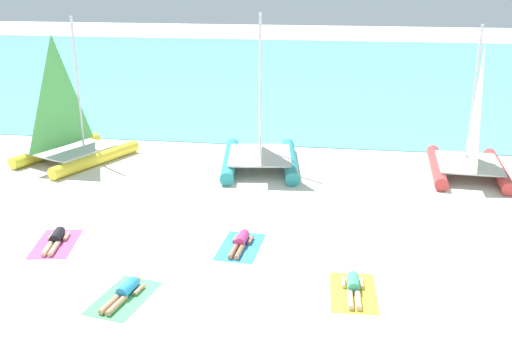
{
  "coord_description": "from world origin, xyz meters",
  "views": [
    {
      "loc": [
        2.68,
        -12.41,
        7.42
      ],
      "look_at": [
        0.0,
        5.6,
        1.2
      ],
      "focal_mm": 41.86,
      "sensor_mm": 36.0,
      "label": 1
    }
  ],
  "objects_px": {
    "towel_leftmost": "(56,244)",
    "sunbather_center_right": "(241,242)",
    "sunbather_leftmost": "(56,239)",
    "towel_center_right": "(240,247)",
    "sailboat_yellow": "(72,141)",
    "towel_rightmost": "(353,292)",
    "sailboat_teal": "(260,146)",
    "towel_center_left": "(124,298)",
    "sailboat_red": "(469,155)",
    "sunbather_rightmost": "(353,286)",
    "sunbather_center_left": "(125,292)"
  },
  "relations": [
    {
      "from": "sunbather_rightmost",
      "to": "sailboat_yellow",
      "type": "bearing_deg",
      "value": 139.47
    },
    {
      "from": "towel_leftmost",
      "to": "sunbather_center_right",
      "type": "xyz_separation_m",
      "value": [
        5.21,
        0.64,
        0.13
      ]
    },
    {
      "from": "sailboat_teal",
      "to": "sailboat_yellow",
      "type": "height_order",
      "value": "sailboat_teal"
    },
    {
      "from": "towel_center_left",
      "to": "towel_rightmost",
      "type": "relative_size",
      "value": 1.0
    },
    {
      "from": "towel_center_right",
      "to": "towel_leftmost",
      "type": "bearing_deg",
      "value": -173.68
    },
    {
      "from": "sailboat_yellow",
      "to": "sunbather_center_right",
      "type": "distance_m",
      "value": 10.4
    },
    {
      "from": "sunbather_center_left",
      "to": "sunbather_rightmost",
      "type": "bearing_deg",
      "value": 21.59
    },
    {
      "from": "sailboat_yellow",
      "to": "sunbather_center_right",
      "type": "relative_size",
      "value": 3.62
    },
    {
      "from": "sailboat_red",
      "to": "towel_center_right",
      "type": "relative_size",
      "value": 2.9
    },
    {
      "from": "sailboat_teal",
      "to": "towel_leftmost",
      "type": "distance_m",
      "value": 8.96
    },
    {
      "from": "sunbather_leftmost",
      "to": "towel_center_right",
      "type": "xyz_separation_m",
      "value": [
        5.22,
        0.51,
        -0.13
      ]
    },
    {
      "from": "towel_leftmost",
      "to": "sailboat_yellow",
      "type": "bearing_deg",
      "value": 110.85
    },
    {
      "from": "sailboat_teal",
      "to": "sailboat_red",
      "type": "xyz_separation_m",
      "value": [
        7.83,
        0.25,
        -0.05
      ]
    },
    {
      "from": "sailboat_red",
      "to": "towel_leftmost",
      "type": "height_order",
      "value": "sailboat_red"
    },
    {
      "from": "towel_center_left",
      "to": "sunbather_center_left",
      "type": "xyz_separation_m",
      "value": [
        0.01,
        0.07,
        0.13
      ]
    },
    {
      "from": "sunbather_center_right",
      "to": "sunbather_rightmost",
      "type": "distance_m",
      "value": 3.72
    },
    {
      "from": "towel_leftmost",
      "to": "towel_rightmost",
      "type": "height_order",
      "value": "same"
    },
    {
      "from": "sailboat_yellow",
      "to": "sunbather_center_left",
      "type": "height_order",
      "value": "sailboat_yellow"
    },
    {
      "from": "sailboat_yellow",
      "to": "sailboat_red",
      "type": "xyz_separation_m",
      "value": [
        15.38,
        0.5,
        -0.02
      ]
    },
    {
      "from": "sailboat_red",
      "to": "towel_rightmost",
      "type": "relative_size",
      "value": 2.9
    },
    {
      "from": "towel_leftmost",
      "to": "towel_center_right",
      "type": "relative_size",
      "value": 1.0
    },
    {
      "from": "towel_leftmost",
      "to": "towel_center_left",
      "type": "relative_size",
      "value": 1.0
    },
    {
      "from": "sunbather_center_left",
      "to": "sunbather_leftmost",
      "type": "bearing_deg",
      "value": 150.29
    },
    {
      "from": "sunbather_leftmost",
      "to": "towel_center_right",
      "type": "relative_size",
      "value": 0.82
    },
    {
      "from": "sunbather_center_right",
      "to": "towel_rightmost",
      "type": "bearing_deg",
      "value": -30.54
    },
    {
      "from": "sunbather_leftmost",
      "to": "sunbather_center_left",
      "type": "xyz_separation_m",
      "value": [
        2.96,
        -2.51,
        0.0
      ]
    },
    {
      "from": "sunbather_leftmost",
      "to": "sunbather_center_left",
      "type": "height_order",
      "value": "same"
    },
    {
      "from": "towel_center_left",
      "to": "towel_center_right",
      "type": "height_order",
      "value": "same"
    },
    {
      "from": "sailboat_red",
      "to": "sunbather_leftmost",
      "type": "xyz_separation_m",
      "value": [
        -12.62,
        -7.71,
        -0.69
      ]
    },
    {
      "from": "sailboat_teal",
      "to": "towel_rightmost",
      "type": "height_order",
      "value": "sailboat_teal"
    },
    {
      "from": "towel_leftmost",
      "to": "sunbather_center_right",
      "type": "distance_m",
      "value": 5.25
    },
    {
      "from": "sunbather_center_right",
      "to": "sunbather_rightmost",
      "type": "bearing_deg",
      "value": -29.71
    },
    {
      "from": "towel_leftmost",
      "to": "towel_center_right",
      "type": "distance_m",
      "value": 5.24
    },
    {
      "from": "sailboat_teal",
      "to": "sailboat_red",
      "type": "distance_m",
      "value": 7.84
    },
    {
      "from": "sailboat_teal",
      "to": "sailboat_yellow",
      "type": "bearing_deg",
      "value": 174.25
    },
    {
      "from": "towel_leftmost",
      "to": "sunbather_rightmost",
      "type": "distance_m",
      "value": 8.44
    },
    {
      "from": "towel_rightmost",
      "to": "sailboat_yellow",
      "type": "bearing_deg",
      "value": 141.76
    },
    {
      "from": "sailboat_red",
      "to": "towel_center_right",
      "type": "xyz_separation_m",
      "value": [
        -7.4,
        -7.2,
        -0.82
      ]
    },
    {
      "from": "sailboat_yellow",
      "to": "towel_rightmost",
      "type": "xyz_separation_m",
      "value": [
        11.09,
        -8.74,
        -0.84
      ]
    },
    {
      "from": "sailboat_red",
      "to": "sunbather_rightmost",
      "type": "distance_m",
      "value": 10.15
    },
    {
      "from": "towel_center_left",
      "to": "towel_center_right",
      "type": "xyz_separation_m",
      "value": [
        2.27,
        3.09,
        0.0
      ]
    },
    {
      "from": "sailboat_yellow",
      "to": "sunbather_leftmost",
      "type": "bearing_deg",
      "value": -45.1
    },
    {
      "from": "sunbather_leftmost",
      "to": "sunbather_center_left",
      "type": "bearing_deg",
      "value": -50.57
    },
    {
      "from": "sailboat_teal",
      "to": "sunbather_leftmost",
      "type": "bearing_deg",
      "value": -130.33
    },
    {
      "from": "sunbather_leftmost",
      "to": "towel_center_left",
      "type": "relative_size",
      "value": 0.82
    },
    {
      "from": "sunbather_leftmost",
      "to": "sunbather_center_right",
      "type": "relative_size",
      "value": 1.0
    },
    {
      "from": "sailboat_teal",
      "to": "sunbather_center_left",
      "type": "relative_size",
      "value": 3.74
    },
    {
      "from": "sailboat_yellow",
      "to": "sunbather_center_right",
      "type": "bearing_deg",
      "value": -15.76
    },
    {
      "from": "towel_leftmost",
      "to": "towel_center_right",
      "type": "xyz_separation_m",
      "value": [
        5.21,
        0.58,
        0.0
      ]
    },
    {
      "from": "towel_leftmost",
      "to": "towel_center_right",
      "type": "height_order",
      "value": "same"
    }
  ]
}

